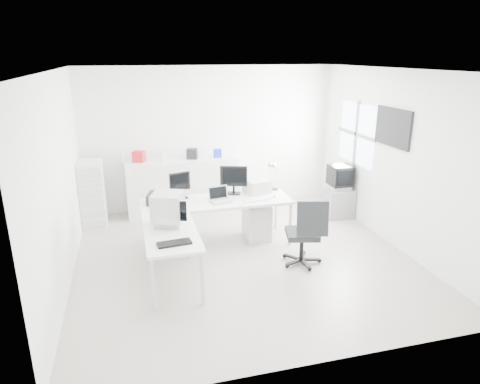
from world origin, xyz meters
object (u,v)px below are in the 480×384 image
object	(u,v)px
drawer_pedestal	(257,221)
crt_tv	(340,177)
crt_monitor	(168,209)
filing_cabinet	(93,194)
main_desk	(217,222)
lcd_monitor_small	(180,186)
office_chair	(302,231)
inkjet_printer	(163,198)
sideboard	(183,186)
laptop	(221,195)
laser_printer	(257,186)
lcd_monitor_large	(234,181)
side_desk	(172,257)
tv_cabinet	(338,203)

from	to	relation	value
drawer_pedestal	crt_tv	bearing A→B (deg)	16.71
crt_monitor	filing_cabinet	size ratio (longest dim) A/B	0.40
main_desk	lcd_monitor_small	world-z (taller)	lcd_monitor_small
office_chair	inkjet_printer	bearing A→B (deg)	163.78
drawer_pedestal	sideboard	xyz separation A→B (m)	(-1.03, 1.57, 0.24)
laptop	office_chair	bearing A→B (deg)	-51.89
laser_printer	lcd_monitor_large	bearing A→B (deg)	159.85
lcd_monitor_large	laser_printer	xyz separation A→B (m)	(0.40, -0.03, -0.12)
crt_monitor	main_desk	bearing A→B (deg)	63.91
side_desk	filing_cabinet	distance (m)	2.69
main_desk	lcd_monitor_small	distance (m)	0.85
crt_monitor	sideboard	distance (m)	2.56
drawer_pedestal	office_chair	xyz separation A→B (m)	(0.37, -1.07, 0.22)
main_desk	laser_printer	xyz separation A→B (m)	(0.75, 0.22, 0.49)
lcd_monitor_small	laser_printer	xyz separation A→B (m)	(1.30, -0.03, -0.11)
office_chair	sideboard	bearing A→B (deg)	132.04
side_desk	lcd_monitor_large	xyz separation A→B (m)	(1.20, 1.35, 0.61)
inkjet_printer	filing_cabinet	world-z (taller)	filing_cabinet
crt_monitor	drawer_pedestal	bearing A→B (deg)	49.05
drawer_pedestal	laser_printer	distance (m)	0.59
lcd_monitor_small	sideboard	size ratio (longest dim) A/B	0.20
office_chair	laser_printer	bearing A→B (deg)	118.65
main_desk	laser_printer	world-z (taller)	laser_printer
tv_cabinet	crt_monitor	bearing A→B (deg)	-156.74
crt_monitor	side_desk	bearing A→B (deg)	-71.09
drawer_pedestal	tv_cabinet	bearing A→B (deg)	16.71
lcd_monitor_large	crt_tv	bearing A→B (deg)	27.96
laser_printer	office_chair	bearing A→B (deg)	-91.19
main_desk	inkjet_printer	xyz separation A→B (m)	(-0.85, 0.10, 0.46)
lcd_monitor_small	tv_cabinet	bearing A→B (deg)	-9.56
laptop	main_desk	bearing A→B (deg)	106.59
main_desk	inkjet_printer	size ratio (longest dim) A/B	5.31
crt_tv	sideboard	distance (m)	3.03
lcd_monitor_large	main_desk	bearing A→B (deg)	-125.52
tv_cabinet	drawer_pedestal	bearing A→B (deg)	-163.29
main_desk	filing_cabinet	bearing A→B (deg)	146.42
office_chair	crt_tv	distance (m)	2.17
lcd_monitor_small	filing_cabinet	world-z (taller)	filing_cabinet
main_desk	office_chair	size ratio (longest dim) A/B	2.29
lcd_monitor_small	filing_cabinet	distance (m)	1.84
main_desk	filing_cabinet	world-z (taller)	filing_cabinet
inkjet_printer	laptop	bearing A→B (deg)	2.70
main_desk	inkjet_printer	bearing A→B (deg)	173.29
crt_monitor	office_chair	bearing A→B (deg)	13.86
crt_monitor	filing_cabinet	world-z (taller)	crt_monitor
laptop	crt_tv	xyz separation A→B (m)	(2.45, 0.69, -0.08)
laptop	sideboard	size ratio (longest dim) A/B	0.16
office_chair	main_desk	bearing A→B (deg)	150.47
lcd_monitor_small	crt_monitor	bearing A→B (deg)	-121.20
tv_cabinet	main_desk	bearing A→B (deg)	-166.71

